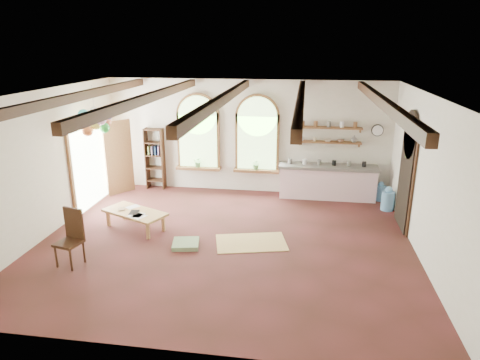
% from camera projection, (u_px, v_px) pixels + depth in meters
% --- Properties ---
extents(floor, '(8.00, 8.00, 0.00)m').
position_uv_depth(floor, '(225.00, 242.00, 9.31)').
color(floor, '#592524').
rests_on(floor, ground).
extents(ceiling_beams, '(6.20, 6.80, 0.18)m').
position_uv_depth(ceiling_beams, '(223.00, 99.00, 8.36)').
color(ceiling_beams, '#3E2013').
rests_on(ceiling_beams, ceiling).
extents(window_left, '(1.30, 0.28, 2.20)m').
position_uv_depth(window_left, '(198.00, 135.00, 12.24)').
color(window_left, brown).
rests_on(window_left, floor).
extents(window_right, '(1.30, 0.28, 2.20)m').
position_uv_depth(window_right, '(257.00, 137.00, 12.00)').
color(window_right, brown).
rests_on(window_right, floor).
extents(left_doorway, '(0.10, 1.90, 2.50)m').
position_uv_depth(left_doorway, '(89.00, 162.00, 11.21)').
color(left_doorway, brown).
rests_on(left_doorway, floor).
extents(right_doorway, '(0.10, 1.30, 2.40)m').
position_uv_depth(right_doorway, '(405.00, 182.00, 9.83)').
color(right_doorway, black).
rests_on(right_doorway, floor).
extents(kitchen_counter, '(2.68, 0.62, 0.94)m').
position_uv_depth(kitchen_counter, '(327.00, 181.00, 11.85)').
color(kitchen_counter, silver).
rests_on(kitchen_counter, floor).
extents(wall_shelf_lower, '(1.70, 0.24, 0.04)m').
position_uv_depth(wall_shelf_lower, '(329.00, 142.00, 11.69)').
color(wall_shelf_lower, brown).
rests_on(wall_shelf_lower, wall_back).
extents(wall_shelf_upper, '(1.70, 0.24, 0.04)m').
position_uv_depth(wall_shelf_upper, '(330.00, 128.00, 11.57)').
color(wall_shelf_upper, brown).
rests_on(wall_shelf_upper, wall_back).
extents(wall_clock, '(0.32, 0.04, 0.32)m').
position_uv_depth(wall_clock, '(378.00, 130.00, 11.48)').
color(wall_clock, black).
rests_on(wall_clock, wall_back).
extents(bookshelf, '(0.53, 0.32, 1.80)m').
position_uv_depth(bookshelf, '(155.00, 159.00, 12.54)').
color(bookshelf, '#3E2013').
rests_on(bookshelf, floor).
extents(coffee_table, '(1.66, 1.25, 0.43)m').
position_uv_depth(coffee_table, '(135.00, 213.00, 9.89)').
color(coffee_table, tan).
rests_on(coffee_table, floor).
extents(side_chair, '(0.53, 0.53, 1.12)m').
position_uv_depth(side_chair, '(71.00, 249.00, 8.30)').
color(side_chair, '#3E2013').
rests_on(side_chair, floor).
extents(floor_mat, '(1.68, 1.26, 0.02)m').
position_uv_depth(floor_mat, '(251.00, 243.00, 9.28)').
color(floor_mat, tan).
rests_on(floor_mat, floor).
extents(floor_cushion, '(0.64, 0.64, 0.09)m').
position_uv_depth(floor_cushion, '(186.00, 244.00, 9.13)').
color(floor_cushion, gray).
rests_on(floor_cushion, floor).
extents(water_jug_a, '(0.28, 0.28, 0.54)m').
position_uv_depth(water_jug_a, '(380.00, 192.00, 11.72)').
color(water_jug_a, '#609ECE').
rests_on(water_jug_a, floor).
extents(water_jug_b, '(0.33, 0.33, 0.64)m').
position_uv_depth(water_jug_b, '(388.00, 200.00, 11.03)').
color(water_jug_b, '#609ECE').
rests_on(water_jug_b, floor).
extents(balloon_cluster, '(0.99, 0.99, 1.16)m').
position_uv_depth(balloon_cluster, '(95.00, 121.00, 10.30)').
color(balloon_cluster, silver).
rests_on(balloon_cluster, floor).
extents(table_book, '(0.24, 0.27, 0.02)m').
position_uv_depth(table_book, '(118.00, 209.00, 9.96)').
color(table_book, olive).
rests_on(table_book, coffee_table).
extents(tablet, '(0.23, 0.30, 0.01)m').
position_uv_depth(tablet, '(134.00, 212.00, 9.81)').
color(tablet, black).
rests_on(tablet, coffee_table).
extents(potted_plant_left, '(0.27, 0.23, 0.30)m').
position_uv_depth(potted_plant_left, '(198.00, 162.00, 12.38)').
color(potted_plant_left, '#598C4C').
rests_on(potted_plant_left, window_left).
extents(potted_plant_right, '(0.27, 0.23, 0.30)m').
position_uv_depth(potted_plant_right, '(256.00, 164.00, 12.13)').
color(potted_plant_right, '#598C4C').
rests_on(potted_plant_right, window_right).
extents(shelf_cup_a, '(0.12, 0.10, 0.10)m').
position_uv_depth(shelf_cup_a, '(302.00, 139.00, 11.78)').
color(shelf_cup_a, white).
rests_on(shelf_cup_a, wall_shelf_lower).
extents(shelf_cup_b, '(0.10, 0.10, 0.09)m').
position_uv_depth(shelf_cup_b, '(315.00, 139.00, 11.73)').
color(shelf_cup_b, beige).
rests_on(shelf_cup_b, wall_shelf_lower).
extents(shelf_bowl_a, '(0.22, 0.22, 0.05)m').
position_uv_depth(shelf_bowl_a, '(328.00, 140.00, 11.69)').
color(shelf_bowl_a, beige).
rests_on(shelf_bowl_a, wall_shelf_lower).
extents(shelf_bowl_b, '(0.20, 0.20, 0.06)m').
position_uv_depth(shelf_bowl_b, '(341.00, 141.00, 11.64)').
color(shelf_bowl_b, '#8C664C').
rests_on(shelf_bowl_b, wall_shelf_lower).
extents(shelf_vase, '(0.18, 0.18, 0.19)m').
position_uv_depth(shelf_vase, '(354.00, 139.00, 11.57)').
color(shelf_vase, slate).
rests_on(shelf_vase, wall_shelf_lower).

